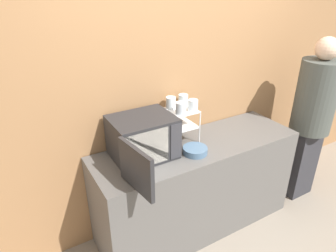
% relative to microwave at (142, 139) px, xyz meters
% --- Properties ---
extents(ground_plane, '(12.00, 12.00, 0.00)m').
position_rel_microwave_xyz_m(ground_plane, '(0.51, -0.36, -1.07)').
color(ground_plane, gray).
extents(wall_back, '(8.00, 0.06, 2.60)m').
position_rel_microwave_xyz_m(wall_back, '(0.51, 0.28, 0.23)').
color(wall_back, '#9E7047').
rests_on(wall_back, ground_plane).
extents(counter, '(1.88, 0.60, 0.90)m').
position_rel_microwave_xyz_m(counter, '(0.51, -0.06, -0.62)').
color(counter, '#595654').
rests_on(counter, ground_plane).
extents(microwave, '(0.52, 0.77, 0.34)m').
position_rel_microwave_xyz_m(microwave, '(0.00, 0.00, 0.00)').
color(microwave, '#262628').
rests_on(microwave, counter).
extents(dish_rack, '(0.23, 0.25, 0.29)m').
position_rel_microwave_xyz_m(dish_rack, '(0.42, 0.09, 0.04)').
color(dish_rack, white).
rests_on(dish_rack, counter).
extents(glass_front_left, '(0.08, 0.08, 0.10)m').
position_rel_microwave_xyz_m(glass_front_left, '(0.36, 0.02, 0.17)').
color(glass_front_left, silver).
rests_on(glass_front_left, dish_rack).
extents(glass_back_right, '(0.08, 0.08, 0.10)m').
position_rel_microwave_xyz_m(glass_back_right, '(0.48, 0.17, 0.17)').
color(glass_back_right, silver).
rests_on(glass_back_right, dish_rack).
extents(glass_front_right, '(0.08, 0.08, 0.10)m').
position_rel_microwave_xyz_m(glass_front_right, '(0.48, 0.02, 0.17)').
color(glass_front_right, silver).
rests_on(glass_front_right, dish_rack).
extents(glass_back_left, '(0.08, 0.08, 0.10)m').
position_rel_microwave_xyz_m(glass_back_left, '(0.36, 0.17, 0.17)').
color(glass_back_left, silver).
rests_on(glass_back_left, dish_rack).
extents(bowl, '(0.20, 0.20, 0.05)m').
position_rel_microwave_xyz_m(bowl, '(0.39, -0.16, -0.14)').
color(bowl, slate).
rests_on(bowl, counter).
extents(person, '(0.39, 0.39, 1.73)m').
position_rel_microwave_xyz_m(person, '(1.79, -0.23, -0.11)').
color(person, '#2D2D33').
rests_on(person, ground_plane).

